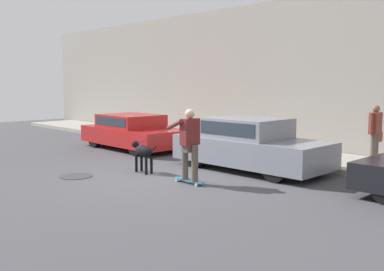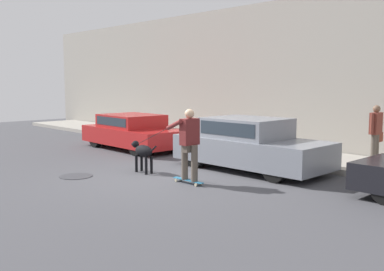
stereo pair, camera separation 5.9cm
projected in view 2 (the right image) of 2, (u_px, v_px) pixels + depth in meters
ground_plane at (166, 178)px, 10.69m from camera, size 36.00×36.00×0.00m
back_wall at (306, 76)px, 14.40m from camera, size 32.00×0.30×4.97m
sidewalk_curb at (279, 154)px, 13.75m from camera, size 30.00×2.42×0.15m
parked_car_0 at (134, 132)px, 15.38m from camera, size 4.07×1.91×1.18m
parked_car_1 at (250, 145)px, 11.65m from camera, size 4.16×1.84×1.36m
dog at (143, 152)px, 11.31m from camera, size 1.03×0.32×0.78m
skateboarder at (189, 142)px, 10.01m from camera, size 2.48×0.62×1.69m
pedestrian_with_bag at (376, 132)px, 11.71m from camera, size 0.22×0.69×1.53m
manhole_cover at (76, 176)px, 10.90m from camera, size 0.79×0.79×0.01m
fire_hydrant at (198, 144)px, 14.22m from camera, size 0.18×0.18×0.64m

